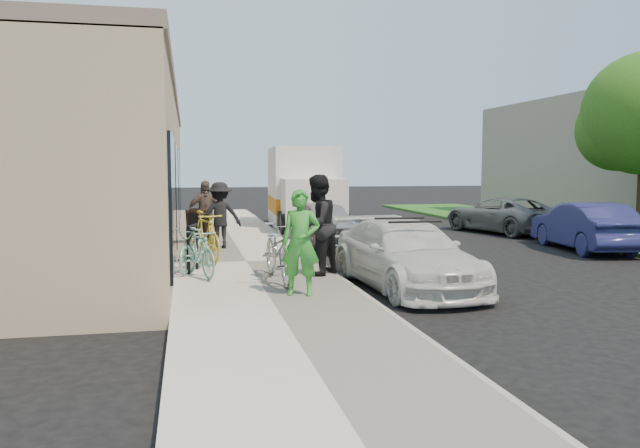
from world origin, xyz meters
TOP-DOWN VIEW (x-y plane):
  - ground at (0.00, 0.00)m, footprint 120.00×120.00m
  - sidewalk at (-2.00, 3.00)m, footprint 3.00×34.00m
  - curb at (-0.45, 3.00)m, footprint 0.12×34.00m
  - storefront at (-5.24, 7.99)m, footprint 3.60×20.00m
  - bike_rack at (-3.15, 1.84)m, footprint 0.23×0.64m
  - sandwich_board at (-2.96, 6.52)m, footprint 0.67×0.68m
  - sedan_white at (0.61, 0.11)m, footprint 2.03×4.32m
  - sedan_silver at (0.62, 6.90)m, footprint 1.71×3.73m
  - moving_truck at (0.82, 11.21)m, footprint 2.57×6.03m
  - far_car_blue at (6.98, 4.01)m, footprint 1.90×4.04m
  - far_car_gray at (7.11, 8.66)m, footprint 2.90×4.62m
  - tandem_bike at (-1.64, 0.52)m, footprint 0.87×2.16m
  - woman_rider at (-1.49, -0.81)m, footprint 0.71×0.56m
  - man_standing at (-0.84, 0.99)m, footprint 1.17×1.16m
  - cruiser_bike_a at (-3.05, 1.25)m, footprint 0.93×1.57m
  - cruiser_bike_b at (-3.14, 1.95)m, footprint 1.04×1.78m
  - cruiser_bike_c at (-2.88, 3.11)m, footprint 1.04×1.89m
  - bystander_a at (-2.44, 5.36)m, footprint 1.12×0.70m
  - bystander_b at (-2.78, 6.38)m, footprint 1.06×0.64m

SIDE VIEW (x-z plane):
  - ground at x=0.00m, z-range 0.00..0.00m
  - curb at x=-0.45m, z-range 0.00..0.13m
  - sidewalk at x=-2.00m, z-range 0.00..0.15m
  - cruiser_bike_b at x=-3.14m, z-range 0.15..1.03m
  - far_car_gray at x=7.11m, z-range 0.00..1.19m
  - cruiser_bike_a at x=-3.05m, z-range 0.15..1.06m
  - sedan_white at x=0.61m, z-range -0.02..1.24m
  - sandwich_board at x=-2.96m, z-range 0.16..1.08m
  - sedan_silver at x=0.62m, z-range 0.00..1.24m
  - far_car_blue at x=6.98m, z-range 0.00..1.28m
  - cruiser_bike_c at x=-2.88m, z-range 0.15..1.25m
  - tandem_bike at x=-1.64m, z-range 0.15..1.26m
  - bike_rack at x=-3.15m, z-range 0.25..1.17m
  - bystander_a at x=-2.44m, z-range 0.15..1.82m
  - bystander_b at x=-2.78m, z-range 0.15..1.84m
  - woman_rider at x=-1.49m, z-range 0.15..1.84m
  - man_standing at x=-0.84m, z-range 0.15..2.05m
  - moving_truck at x=0.82m, z-range -0.16..2.74m
  - storefront at x=-5.24m, z-range 0.01..4.24m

